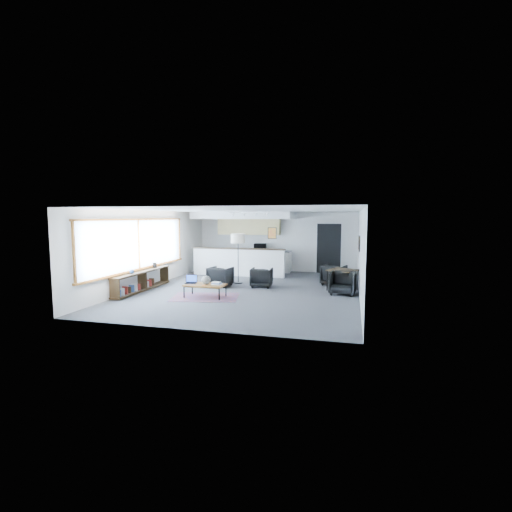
% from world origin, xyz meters
% --- Properties ---
extents(room, '(7.02, 9.02, 2.62)m').
position_xyz_m(room, '(0.00, 0.00, 1.30)').
color(room, '#47474A').
rests_on(room, ground).
extents(window, '(0.10, 5.95, 1.66)m').
position_xyz_m(window, '(-3.46, -0.90, 1.46)').
color(window, '#8CBFFF').
rests_on(window, room).
extents(console, '(0.35, 3.00, 0.80)m').
position_xyz_m(console, '(-3.30, -1.05, 0.33)').
color(console, '#332312').
rests_on(console, floor).
extents(kitchenette, '(4.20, 1.96, 2.60)m').
position_xyz_m(kitchenette, '(-1.20, 3.71, 1.38)').
color(kitchenette, white).
rests_on(kitchenette, floor).
extents(doorway, '(1.10, 0.12, 2.15)m').
position_xyz_m(doorway, '(2.30, 4.42, 1.07)').
color(doorway, black).
rests_on(doorway, room).
extents(track_light, '(1.60, 0.07, 0.15)m').
position_xyz_m(track_light, '(-0.59, 2.20, 2.53)').
color(track_light, silver).
rests_on(track_light, room).
extents(wall_art_lower, '(0.03, 0.38, 0.48)m').
position_xyz_m(wall_art_lower, '(3.47, 0.40, 1.55)').
color(wall_art_lower, black).
rests_on(wall_art_lower, room).
extents(wall_art_upper, '(0.03, 0.34, 0.44)m').
position_xyz_m(wall_art_upper, '(3.47, 1.70, 1.50)').
color(wall_art_upper, black).
rests_on(wall_art_upper, room).
extents(kilim_rug, '(2.18, 1.71, 0.01)m').
position_xyz_m(kilim_rug, '(-0.95, -1.42, 0.01)').
color(kilim_rug, brown).
rests_on(kilim_rug, floor).
extents(coffee_table, '(1.21, 0.67, 0.39)m').
position_xyz_m(coffee_table, '(-0.95, -1.42, 0.36)').
color(coffee_table, brown).
rests_on(coffee_table, floor).
extents(laptop, '(0.39, 0.34, 0.24)m').
position_xyz_m(laptop, '(-1.43, -1.34, 0.46)').
color(laptop, black).
rests_on(laptop, coffee_table).
extents(ceramic_pot, '(0.27, 0.27, 0.27)m').
position_xyz_m(ceramic_pot, '(-0.91, -1.43, 0.53)').
color(ceramic_pot, gray).
rests_on(ceramic_pot, coffee_table).
extents(book_stack, '(0.29, 0.24, 0.09)m').
position_xyz_m(book_stack, '(-0.59, -1.41, 0.43)').
color(book_stack, silver).
rests_on(book_stack, coffee_table).
extents(coaster, '(0.13, 0.13, 0.01)m').
position_xyz_m(coaster, '(-0.88, -1.66, 0.40)').
color(coaster, '#E5590C').
rests_on(coaster, coffee_table).
extents(armchair_left, '(0.80, 0.75, 0.75)m').
position_xyz_m(armchair_left, '(-1.11, 0.36, 0.37)').
color(armchair_left, black).
rests_on(armchair_left, floor).
extents(armchair_right, '(0.74, 0.70, 0.72)m').
position_xyz_m(armchair_right, '(0.29, 0.61, 0.36)').
color(armchair_right, black).
rests_on(armchair_right, floor).
extents(floor_lamp, '(0.58, 0.58, 1.79)m').
position_xyz_m(floor_lamp, '(-0.70, 1.10, 1.55)').
color(floor_lamp, black).
rests_on(floor_lamp, floor).
extents(dining_table, '(1.08, 1.08, 0.68)m').
position_xyz_m(dining_table, '(2.98, 0.67, 0.62)').
color(dining_table, '#332312').
rests_on(dining_table, floor).
extents(dining_chair_near, '(0.71, 0.67, 0.67)m').
position_xyz_m(dining_chair_near, '(3.00, 0.02, 0.33)').
color(dining_chair_near, black).
rests_on(dining_chair_near, floor).
extents(dining_chair_far, '(0.78, 0.75, 0.67)m').
position_xyz_m(dining_chair_far, '(2.66, 1.60, 0.33)').
color(dining_chair_far, black).
rests_on(dining_chair_far, floor).
extents(microwave, '(0.57, 0.37, 0.36)m').
position_xyz_m(microwave, '(-0.65, 4.15, 1.11)').
color(microwave, black).
rests_on(microwave, kitchenette).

